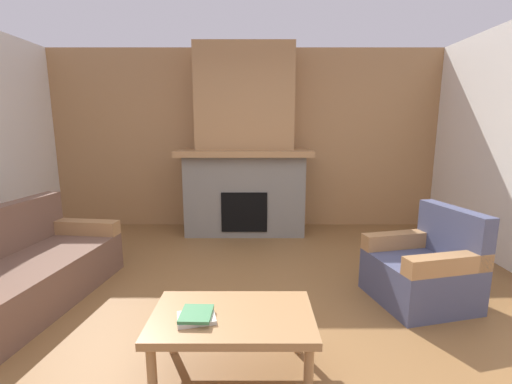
{
  "coord_description": "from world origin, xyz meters",
  "views": [
    {
      "loc": [
        0.16,
        -2.53,
        1.57
      ],
      "look_at": [
        0.16,
        1.17,
        0.87
      ],
      "focal_mm": 24.66,
      "sensor_mm": 36.0,
      "label": 1
    }
  ],
  "objects_px": {
    "couch": "(21,274)",
    "coffee_table": "(233,322)",
    "armchair": "(425,270)",
    "fireplace": "(245,154)"
  },
  "relations": [
    {
      "from": "fireplace",
      "to": "couch",
      "type": "height_order",
      "value": "fireplace"
    },
    {
      "from": "couch",
      "to": "armchair",
      "type": "bearing_deg",
      "value": 1.18
    },
    {
      "from": "fireplace",
      "to": "armchair",
      "type": "bearing_deg",
      "value": -52.21
    },
    {
      "from": "armchair",
      "to": "coffee_table",
      "type": "bearing_deg",
      "value": -149.16
    },
    {
      "from": "couch",
      "to": "armchair",
      "type": "height_order",
      "value": "same"
    },
    {
      "from": "coffee_table",
      "to": "couch",
      "type": "bearing_deg",
      "value": 154.61
    },
    {
      "from": "armchair",
      "to": "fireplace",
      "type": "bearing_deg",
      "value": 127.79
    },
    {
      "from": "couch",
      "to": "coffee_table",
      "type": "relative_size",
      "value": 1.89
    },
    {
      "from": "fireplace",
      "to": "couch",
      "type": "relative_size",
      "value": 1.43
    },
    {
      "from": "couch",
      "to": "coffee_table",
      "type": "xyz_separation_m",
      "value": [
        1.94,
        -0.92,
        0.09
      ]
    }
  ]
}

